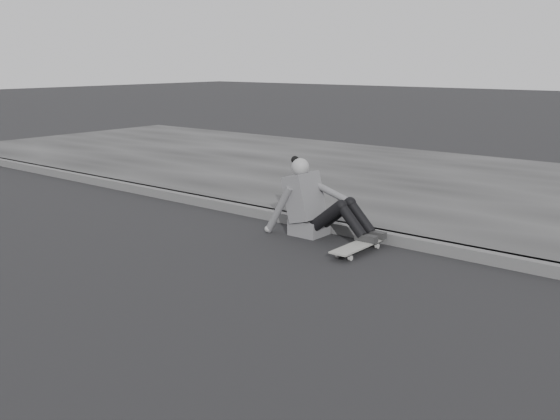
{
  "coord_description": "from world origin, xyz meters",
  "views": [
    {
      "loc": [
        1.91,
        -3.2,
        1.92
      ],
      "look_at": [
        -1.78,
        1.41,
        0.5
      ],
      "focal_mm": 40.0,
      "sensor_mm": 36.0,
      "label": 1
    }
  ],
  "objects": [
    {
      "name": "ground",
      "position": [
        0.0,
        0.0,
        0.0
      ],
      "size": [
        80.0,
        80.0,
        0.0
      ],
      "primitive_type": "plane",
      "color": "black",
      "rests_on": "ground"
    },
    {
      "name": "curb",
      "position": [
        0.0,
        2.58,
        0.06
      ],
      "size": [
        24.0,
        0.16,
        0.12
      ],
      "primitive_type": "cube",
      "color": "#4C4C4C",
      "rests_on": "ground"
    },
    {
      "name": "seated_woman",
      "position": [
        -2.02,
        2.3,
        0.36
      ],
      "size": [
        1.38,
        0.46,
        0.88
      ],
      "color": "#555557",
      "rests_on": "ground"
    },
    {
      "name": "skateboard",
      "position": [
        -1.28,
        2.06,
        0.07
      ],
      "size": [
        0.2,
        0.78,
        0.09
      ],
      "color": "#A4A49F",
      "rests_on": "ground"
    }
  ]
}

